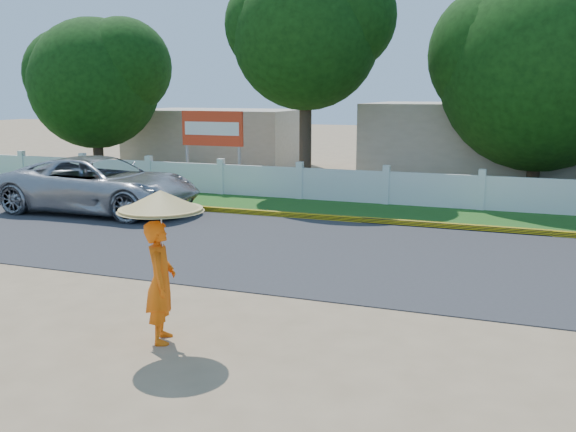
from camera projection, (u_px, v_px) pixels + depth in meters
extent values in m
plane|color=#9E8460|center=(247.00, 313.00, 10.80)|extent=(120.00, 120.00, 0.00)
cube|color=#38383A|center=(325.00, 251.00, 14.93)|extent=(60.00, 7.00, 0.02)
cube|color=#2D601E|center=(376.00, 212.00, 19.76)|extent=(60.00, 3.50, 0.03)
cube|color=yellow|center=(362.00, 220.00, 18.19)|extent=(40.00, 0.18, 0.16)
cube|color=silver|center=(386.00, 188.00, 20.99)|extent=(40.00, 0.10, 1.10)
cube|color=#B7AD99|center=(495.00, 143.00, 26.02)|extent=(10.00, 6.00, 3.20)
cube|color=#B7AD99|center=(218.00, 138.00, 31.43)|extent=(8.00, 5.00, 2.80)
imported|color=#A1A4A9|center=(101.00, 185.00, 19.62)|extent=(6.21, 2.94, 1.72)
imported|color=#E65D0C|center=(161.00, 282.00, 9.42)|extent=(0.68, 0.79, 1.83)
cylinder|color=#98989D|center=(162.00, 235.00, 9.27)|extent=(0.03, 0.03, 1.19)
cone|color=tan|center=(160.00, 201.00, 9.17)|extent=(1.26, 1.26, 0.30)
cylinder|color=gray|center=(187.00, 162.00, 24.65)|extent=(0.12, 0.12, 2.00)
cylinder|color=gray|center=(239.00, 164.00, 23.90)|extent=(0.12, 0.12, 2.00)
cube|color=red|center=(212.00, 128.00, 24.03)|extent=(2.50, 0.12, 1.30)
cube|color=silver|center=(212.00, 129.00, 23.97)|extent=(2.25, 0.02, 0.49)
cylinder|color=#473828|center=(98.00, 148.00, 27.66)|extent=(0.44, 0.44, 2.48)
sphere|color=#15440F|center=(94.00, 84.00, 27.13)|extent=(5.47, 5.47, 5.47)
cylinder|color=#473828|center=(305.00, 135.00, 23.54)|extent=(0.44, 0.44, 4.16)
sphere|color=#15440F|center=(306.00, 36.00, 22.86)|extent=(5.29, 5.29, 5.29)
cylinder|color=#473828|center=(534.00, 162.00, 22.41)|extent=(0.44, 0.44, 2.47)
sphere|color=#15440F|center=(541.00, 70.00, 21.81)|extent=(6.90, 6.90, 6.90)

